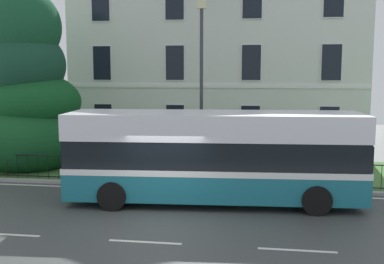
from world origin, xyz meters
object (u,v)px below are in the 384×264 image
single_decker_bus (214,155)px  georgian_townhouse (220,42)px  evergreen_tree (29,97)px  street_lamp_post (201,79)px

single_decker_bus → georgian_townhouse: bearing=90.5°
evergreen_tree → street_lamp_post: (8.33, -1.74, 0.87)m
street_lamp_post → evergreen_tree: bearing=168.2°
evergreen_tree → street_lamp_post: size_ratio=1.19×
street_lamp_post → single_decker_bus: bearing=-74.1°
georgian_townhouse → single_decker_bus: (0.98, -12.94, -4.67)m
georgian_townhouse → single_decker_bus: size_ratio=1.61×
single_decker_bus → street_lamp_post: bearing=102.1°
evergreen_tree → street_lamp_post: 8.55m
single_decker_bus → evergreen_tree: bearing=149.3°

